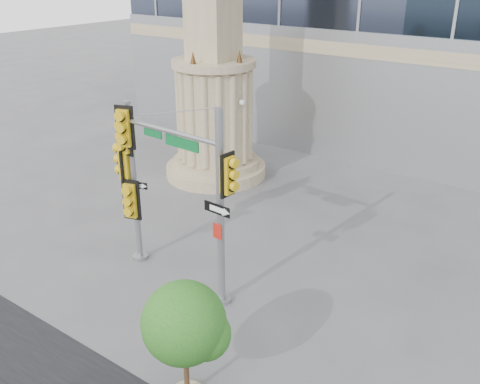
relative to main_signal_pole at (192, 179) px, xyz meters
The scene contains 5 objects.
ground 3.90m from the main_signal_pole, 60.54° to the right, with size 120.00×120.00×0.00m, color #545456.
monument 9.27m from the main_signal_pole, 124.53° to the left, with size 4.40×4.40×16.60m.
main_signal_pole is the anchor object (origin of this frame).
secondary_signal_pole 2.64m from the main_signal_pole, behind, with size 0.97×0.69×5.17m.
street_tree 4.48m from the main_signal_pole, 51.73° to the right, with size 1.83×1.79×2.85m.
Camera 1 is at (7.93, -8.39, 8.87)m, focal length 40.00 mm.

